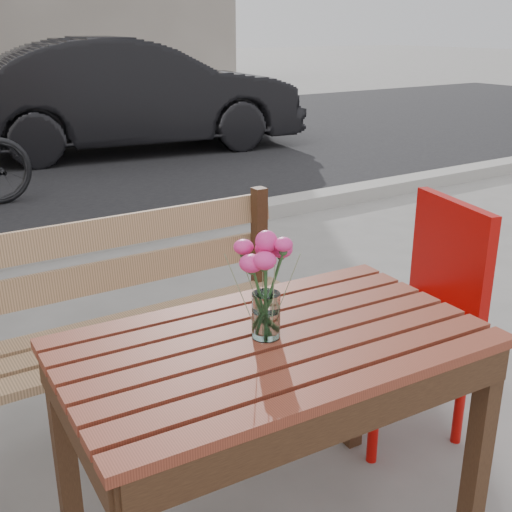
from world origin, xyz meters
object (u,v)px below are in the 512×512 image
at_px(red_chair, 419,301).
at_px(main_vase, 266,272).
at_px(parked_car, 131,95).
at_px(main_table, 275,376).

relative_size(red_chair, main_vase, 3.02).
relative_size(main_vase, parked_car, 0.07).
xyz_separation_m(main_vase, parked_car, (2.37, 6.56, -0.21)).
height_order(main_vase, parked_car, parked_car).
distance_m(main_table, parked_car, 6.99).
height_order(main_table, main_vase, main_vase).
bearing_deg(main_vase, red_chair, 14.70).
relative_size(main_table, parked_car, 0.28).
bearing_deg(main_vase, parked_car, 70.11).
bearing_deg(red_chair, main_table, -59.15).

